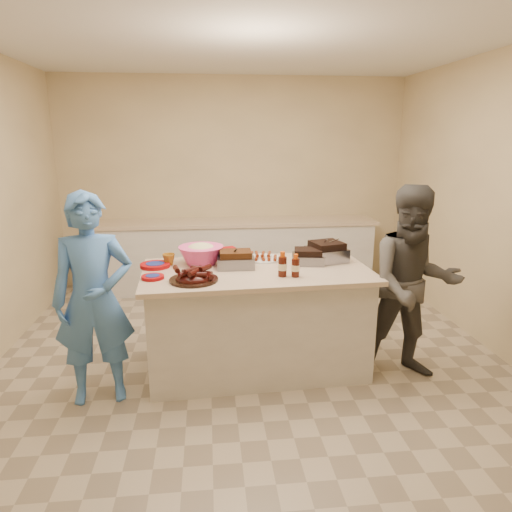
{
  "coord_description": "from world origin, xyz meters",
  "views": [
    {
      "loc": [
        -0.35,
        -3.58,
        1.94
      ],
      "look_at": [
        0.04,
        0.06,
        0.98
      ],
      "focal_mm": 32.0,
      "sensor_mm": 36.0,
      "label": 1
    }
  ],
  "objects": [
    {
      "name": "room",
      "position": [
        0.0,
        0.0,
        0.0
      ],
      "size": [
        4.5,
        5.0,
        2.7
      ],
      "primitive_type": null,
      "color": "#D1B988",
      "rests_on": "ground"
    },
    {
      "name": "back_counter",
      "position": [
        0.0,
        2.2,
        0.45
      ],
      "size": [
        3.6,
        0.64,
        0.9
      ],
      "primitive_type": null,
      "color": "beige",
      "rests_on": "ground"
    },
    {
      "name": "island",
      "position": [
        0.04,
        0.01,
        0.0
      ],
      "size": [
        1.91,
        1.08,
        0.88
      ],
      "primitive_type": null,
      "rotation": [
        0.0,
        0.0,
        0.05
      ],
      "color": "beige",
      "rests_on": "ground"
    },
    {
      "name": "rib_platter",
      "position": [
        -0.47,
        -0.25,
        0.88
      ],
      "size": [
        0.42,
        0.42,
        0.15
      ],
      "primitive_type": null,
      "rotation": [
        0.0,
        0.0,
        0.14
      ],
      "color": "#3B0C09",
      "rests_on": "island"
    },
    {
      "name": "pulled_pork_tray",
      "position": [
        -0.13,
        0.08,
        0.88
      ],
      "size": [
        0.31,
        0.23,
        0.09
      ],
      "primitive_type": "cube",
      "rotation": [
        0.0,
        0.0,
        -0.01
      ],
      "color": "#47230F",
      "rests_on": "island"
    },
    {
      "name": "brisket_tray",
      "position": [
        0.49,
        0.13,
        0.88
      ],
      "size": [
        0.3,
        0.27,
        0.08
      ],
      "primitive_type": "cube",
      "rotation": [
        0.0,
        0.0,
        -0.17
      ],
      "color": "black",
      "rests_on": "island"
    },
    {
      "name": "roasting_pan",
      "position": [
        0.68,
        0.21,
        0.88
      ],
      "size": [
        0.36,
        0.36,
        0.12
      ],
      "primitive_type": "cube",
      "rotation": [
        0.0,
        0.0,
        0.26
      ],
      "color": "gray",
      "rests_on": "island"
    },
    {
      "name": "coleslaw_bowl",
      "position": [
        -0.42,
        0.23,
        0.88
      ],
      "size": [
        0.4,
        0.4,
        0.26
      ],
      "primitive_type": null,
      "rotation": [
        0.0,
        0.0,
        0.05
      ],
      "color": "#EE438D",
      "rests_on": "island"
    },
    {
      "name": "sausage_plate",
      "position": [
        0.13,
        0.31,
        0.88
      ],
      "size": [
        0.36,
        0.36,
        0.05
      ],
      "primitive_type": "cylinder",
      "rotation": [
        0.0,
        0.0,
        -0.14
      ],
      "color": "silver",
      "rests_on": "island"
    },
    {
      "name": "mac_cheese_dish",
      "position": [
        0.62,
        0.33,
        0.88
      ],
      "size": [
        0.31,
        0.26,
        0.07
      ],
      "primitive_type": "cube",
      "rotation": [
        0.0,
        0.0,
        0.26
      ],
      "color": "#CF940A",
      "rests_on": "island"
    },
    {
      "name": "bbq_bottle_a",
      "position": [
        0.32,
        -0.23,
        0.88
      ],
      "size": [
        0.06,
        0.06,
        0.18
      ],
      "primitive_type": "cylinder",
      "rotation": [
        0.0,
        0.0,
        0.05
      ],
      "color": "#380F08",
      "rests_on": "island"
    },
    {
      "name": "bbq_bottle_b",
      "position": [
        0.22,
        -0.21,
        0.88
      ],
      "size": [
        0.07,
        0.07,
        0.2
      ],
      "primitive_type": "cylinder",
      "rotation": [
        0.0,
        0.0,
        0.05
      ],
      "color": "#380F08",
      "rests_on": "island"
    },
    {
      "name": "mustard_bottle",
      "position": [
        -0.24,
        0.16,
        0.88
      ],
      "size": [
        0.04,
        0.04,
        0.11
      ],
      "primitive_type": "cylinder",
      "rotation": [
        0.0,
        0.0,
        0.05
      ],
      "color": "gold",
      "rests_on": "island"
    },
    {
      "name": "sauce_bowl",
      "position": [
        -0.1,
        0.29,
        0.88
      ],
      "size": [
        0.15,
        0.05,
        0.14
      ],
      "primitive_type": "imported",
      "rotation": [
        0.0,
        0.0,
        0.05
      ],
      "color": "silver",
      "rests_on": "island"
    },
    {
      "name": "plate_stack_large",
      "position": [
        -0.8,
        0.16,
        0.88
      ],
      "size": [
        0.26,
        0.26,
        0.03
      ],
      "primitive_type": "cylinder",
      "rotation": [
        0.0,
        0.0,
        0.05
      ],
      "color": "#8E0509",
      "rests_on": "island"
    },
    {
      "name": "plate_stack_small",
      "position": [
        -0.79,
        -0.16,
        0.88
      ],
      "size": [
        0.18,
        0.18,
        0.02
      ],
      "primitive_type": "cylinder",
      "rotation": [
        0.0,
        0.0,
        0.05
      ],
      "color": "#8E0509",
      "rests_on": "island"
    },
    {
      "name": "plastic_cup",
      "position": [
        -0.69,
        0.22,
        0.88
      ],
      "size": [
        0.11,
        0.1,
        0.1
      ],
      "primitive_type": "imported",
      "rotation": [
        0.0,
        0.0,
        0.05
      ],
      "color": "#9F6515",
      "rests_on": "island"
    },
    {
      "name": "basket_stack",
      "position": [
        -0.2,
        0.39,
        0.88
      ],
      "size": [
        0.22,
        0.19,
        0.09
      ],
      "primitive_type": "cube",
      "rotation": [
        0.0,
        0.0,
        0.33
      ],
      "color": "#8E0509",
      "rests_on": "island"
    },
    {
      "name": "guest_blue",
      "position": [
        -1.19,
        -0.35,
        0.0
      ],
      "size": [
        0.81,
        1.65,
        0.38
      ],
      "primitive_type": "imported",
      "rotation": [
        0.0,
        0.0,
        0.15
      ],
      "color": "#467DCC",
      "rests_on": "ground"
    },
    {
      "name": "guest_gray",
      "position": [
        1.27,
        -0.26,
        0.0
      ],
      "size": [
        0.96,
        1.67,
        0.6
      ],
      "primitive_type": "imported",
      "rotation": [
        0.0,
        0.0,
        -0.12
      ],
      "color": "#494642",
      "rests_on": "ground"
    }
  ]
}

